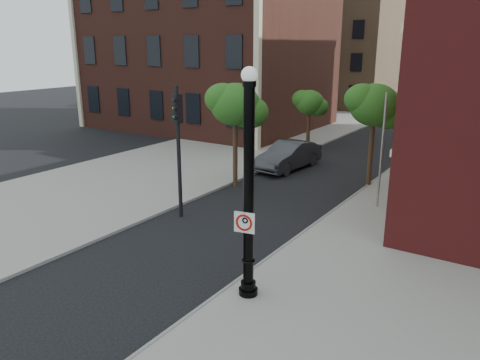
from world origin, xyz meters
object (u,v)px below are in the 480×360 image
Objects in this scene: no_parking_sign at (244,222)px; traffic_signal_right at (397,156)px; parked_car at (289,155)px; traffic_signal_left at (178,130)px; lamppost at (249,199)px.

no_parking_sign is 7.35m from traffic_signal_right.
parked_car is 0.89× the size of traffic_signal_left.
no_parking_sign reaches higher than parked_car.
traffic_signal_left reaches higher than traffic_signal_right.
lamppost is at bearing -21.69° from traffic_signal_left.
traffic_signal_left is at bearing 146.06° from lamppost.
traffic_signal_right is (2.07, 7.01, 0.74)m from no_parking_sign.
lamppost is 0.65m from no_parking_sign.
traffic_signal_left is at bearing 133.04° from no_parking_sign.
no_parking_sign is at bearing -96.89° from traffic_signal_right.
lamppost is 1.41× the size of traffic_signal_right.
lamppost is 14.84m from parked_car.
traffic_signal_left is (-5.92, 3.98, 0.68)m from lamppost.
parked_car is at bearing 149.34° from traffic_signal_right.
lamppost reaches higher than traffic_signal_right.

